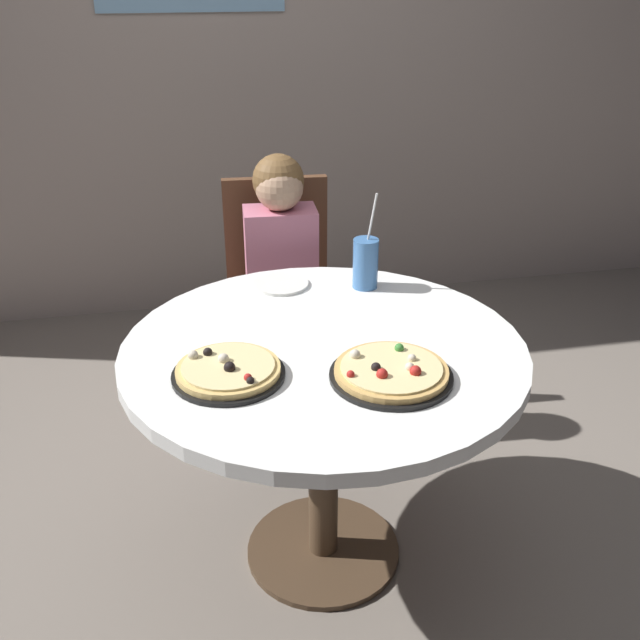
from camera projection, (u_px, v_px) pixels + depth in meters
ground_plane at (323, 551)px, 2.29m from camera, size 8.00×8.00×0.00m
wall_with_window at (237, 15)px, 3.37m from camera, size 5.20×0.13×2.90m
dining_table at (324, 380)px, 2.00m from camera, size 1.10×1.10×0.75m
chair_wooden at (279, 289)px, 2.82m from camera, size 0.42×0.42×0.95m
diner_child at (284, 320)px, 2.68m from camera, size 0.27×0.42×1.08m
pizza_veggie at (228, 371)px, 1.79m from camera, size 0.28×0.28×0.05m
pizza_cheese at (391, 372)px, 1.79m from camera, size 0.31×0.31×0.05m
soda_cup at (366, 263)px, 2.26m from camera, size 0.08×0.08×0.31m
plate_small at (280, 284)px, 2.30m from camera, size 0.18×0.18×0.01m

